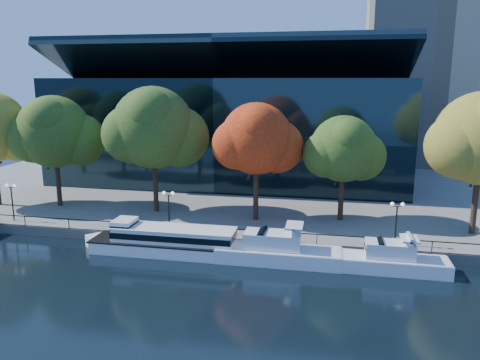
% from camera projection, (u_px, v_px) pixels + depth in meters
% --- Properties ---
extents(ground, '(160.00, 160.00, 0.00)m').
position_uv_depth(ground, '(203.00, 260.00, 41.98)').
color(ground, black).
rests_on(ground, ground).
extents(promenade, '(90.00, 67.08, 1.00)m').
position_uv_depth(promenade, '(262.00, 175.00, 76.76)').
color(promenade, slate).
rests_on(promenade, ground).
extents(railing, '(88.20, 0.08, 0.99)m').
position_uv_depth(railing, '(211.00, 228.00, 44.69)').
color(railing, black).
rests_on(railing, promenade).
extents(convention_building, '(50.00, 24.57, 21.43)m').
position_uv_depth(convention_building, '(232.00, 128.00, 71.42)').
color(convention_building, black).
rests_on(convention_building, ground).
extents(tour_boat, '(15.96, 3.56, 3.03)m').
position_uv_depth(tour_boat, '(165.00, 240.00, 43.35)').
color(tour_boat, white).
rests_on(tour_boat, ground).
extents(cruiser_near, '(12.23, 3.15, 3.54)m').
position_uv_depth(cruiser_near, '(273.00, 250.00, 41.27)').
color(cruiser_near, white).
rests_on(cruiser_near, ground).
extents(cruiser_far, '(9.95, 2.76, 3.25)m').
position_uv_depth(cruiser_far, '(389.00, 259.00, 39.31)').
color(cruiser_far, white).
rests_on(cruiser_far, ground).
extents(tree_1, '(10.53, 8.63, 13.09)m').
position_uv_depth(tree_1, '(55.00, 133.00, 54.34)').
color(tree_1, black).
rests_on(tree_1, promenade).
extents(tree_2, '(11.41, 9.36, 14.17)m').
position_uv_depth(tree_2, '(155.00, 129.00, 51.77)').
color(tree_2, black).
rests_on(tree_2, promenade).
extents(tree_3, '(9.44, 7.74, 12.56)m').
position_uv_depth(tree_3, '(258.00, 140.00, 48.78)').
color(tree_3, black).
rests_on(tree_3, promenade).
extents(tree_4, '(8.74, 7.16, 11.23)m').
position_uv_depth(tree_4, '(345.00, 150.00, 48.86)').
color(tree_4, black).
rests_on(tree_4, promenade).
extents(lamp_0, '(1.26, 0.36, 4.03)m').
position_uv_depth(lamp_0, '(11.00, 193.00, 49.64)').
color(lamp_0, black).
rests_on(lamp_0, promenade).
extents(lamp_1, '(1.26, 0.36, 4.03)m').
position_uv_depth(lamp_1, '(169.00, 202.00, 46.34)').
color(lamp_1, black).
rests_on(lamp_1, promenade).
extents(lamp_2, '(1.26, 0.36, 4.03)m').
position_uv_depth(lamp_2, '(397.00, 213.00, 42.25)').
color(lamp_2, black).
rests_on(lamp_2, promenade).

